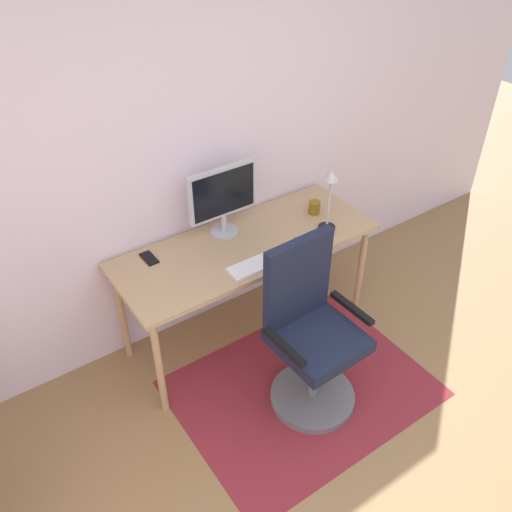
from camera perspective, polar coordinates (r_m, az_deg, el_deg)
The scene contains 10 objects.
wall_back at distance 3.32m, azimuth -6.74°, elevation 11.57°, with size 6.00×0.10×2.60m, color silver.
area_rug at distance 3.51m, azimuth 4.87°, elevation -13.68°, with size 1.51×1.16×0.01m, color maroon.
desk at distance 3.40m, azimuth -1.00°, elevation 0.38°, with size 1.67×0.64×0.76m.
monitor at distance 3.31m, azimuth -3.52°, elevation 6.41°, with size 0.46×0.18×0.46m.
keyboard at distance 3.19m, azimuth 0.65°, elevation -0.66°, with size 0.43×0.13×0.02m, color white.
computer_mouse at distance 3.35m, azimuth 4.60°, elevation 1.46°, with size 0.06×0.10×0.03m, color black.
coffee_cup at distance 3.64m, azimuth 6.16°, elevation 5.11°, with size 0.08×0.08×0.09m, color #825E12.
cell_phone at distance 3.29m, azimuth -11.20°, elevation -0.23°, with size 0.07×0.14×0.01m, color black.
desk_lamp at distance 3.38m, azimuth 7.81°, elevation 6.74°, with size 0.11×0.11×0.41m.
office_chair at distance 3.15m, azimuth 5.73°, elevation -8.89°, with size 0.55×0.52×1.09m.
Camera 1 is at (-1.37, -0.47, 2.72)m, focal length 37.98 mm.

